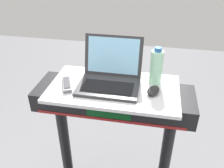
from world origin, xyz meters
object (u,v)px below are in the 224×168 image
at_px(water_bottle, 156,67).
at_px(computer_mouse, 153,90).
at_px(tv_remote, 67,84).
at_px(laptop, 110,76).

bearing_deg(water_bottle, computer_mouse, -91.85).
bearing_deg(tv_remote, computer_mouse, 1.86).
relative_size(computer_mouse, tv_remote, 0.61).
bearing_deg(tv_remote, water_bottle, 15.32).
xyz_separation_m(water_bottle, tv_remote, (-0.48, -0.13, -0.09)).
relative_size(laptop, tv_remote, 2.03).
relative_size(laptop, computer_mouse, 3.36).
distance_m(computer_mouse, tv_remote, 0.48).
height_order(laptop, computer_mouse, laptop).
xyz_separation_m(computer_mouse, water_bottle, (0.00, 0.12, 0.08)).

